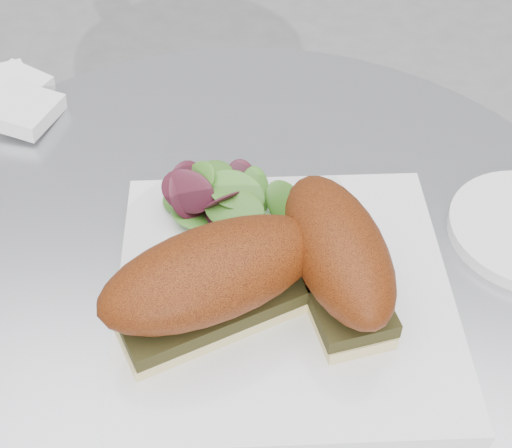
{
  "coord_description": "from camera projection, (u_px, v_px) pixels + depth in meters",
  "views": [
    {
      "loc": [
        0.06,
        -0.4,
        1.2
      ],
      "look_at": [
        0.01,
        0.02,
        0.77
      ],
      "focal_mm": 50.0,
      "sensor_mm": 36.0,
      "label": 1
    }
  ],
  "objects": [
    {
      "name": "table",
      "position": [
        246.0,
        407.0,
        0.8
      ],
      "size": [
        0.7,
        0.7,
        0.73
      ],
      "color": "#A4A6AB",
      "rests_on": "ground"
    },
    {
      "name": "plate",
      "position": [
        284.0,
        295.0,
        0.59
      ],
      "size": [
        0.31,
        0.31,
        0.02
      ],
      "primitive_type": "cube",
      "rotation": [
        0.0,
        0.0,
        0.15
      ],
      "color": "white",
      "rests_on": "table"
    },
    {
      "name": "sandwich_left",
      "position": [
        213.0,
        280.0,
        0.54
      ],
      "size": [
        0.19,
        0.17,
        0.08
      ],
      "rotation": [
        0.0,
        0.0,
        0.57
      ],
      "color": "beige",
      "rests_on": "plate"
    },
    {
      "name": "sandwich_right",
      "position": [
        337.0,
        255.0,
        0.55
      ],
      "size": [
        0.12,
        0.17,
        0.08
      ],
      "rotation": [
        0.0,
        0.0,
        -1.19
      ],
      "color": "beige",
      "rests_on": "plate"
    },
    {
      "name": "salad",
      "position": [
        232.0,
        194.0,
        0.63
      ],
      "size": [
        0.11,
        0.11,
        0.05
      ],
      "primitive_type": null,
      "color": "#43892D",
      "rests_on": "plate"
    },
    {
      "name": "napkin",
      "position": [
        7.0,
        107.0,
        0.77
      ],
      "size": [
        0.15,
        0.15,
        0.02
      ],
      "primitive_type": null,
      "rotation": [
        0.0,
        0.0,
        0.29
      ],
      "color": "white",
      "rests_on": "table"
    }
  ]
}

